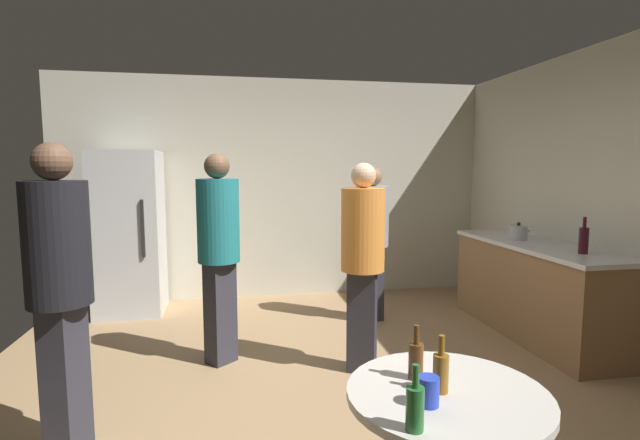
# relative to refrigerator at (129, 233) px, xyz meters

# --- Properties ---
(ground_plane) EXTENTS (5.20, 5.20, 0.10)m
(ground_plane) POSITION_rel_refrigerator_xyz_m (1.71, -2.20, -0.95)
(ground_plane) COLOR #9E7C56
(wall_back) EXTENTS (5.32, 0.06, 2.70)m
(wall_back) POSITION_rel_refrigerator_xyz_m (1.71, 0.43, 0.45)
(wall_back) COLOR beige
(wall_back) RESTS_ON ground_plane
(wall_side_right) EXTENTS (0.06, 5.20, 2.70)m
(wall_side_right) POSITION_rel_refrigerator_xyz_m (4.34, -2.20, 0.45)
(wall_side_right) COLOR beige
(wall_side_right) RESTS_ON ground_plane
(refrigerator) EXTENTS (0.70, 0.68, 1.80)m
(refrigerator) POSITION_rel_refrigerator_xyz_m (0.00, 0.00, 0.00)
(refrigerator) COLOR silver
(refrigerator) RESTS_ON ground_plane
(kitchen_counter) EXTENTS (0.64, 2.00, 0.90)m
(kitchen_counter) POSITION_rel_refrigerator_xyz_m (3.99, -1.47, -0.45)
(kitchen_counter) COLOR olive
(kitchen_counter) RESTS_ON ground_plane
(kettle) EXTENTS (0.24, 0.17, 0.18)m
(kettle) POSITION_rel_refrigerator_xyz_m (3.94, -1.23, 0.07)
(kettle) COLOR #B2B2B7
(kettle) RESTS_ON kitchen_counter
(wine_bottle_on_counter) EXTENTS (0.08, 0.08, 0.31)m
(wine_bottle_on_counter) POSITION_rel_refrigerator_xyz_m (4.01, -2.03, 0.12)
(wine_bottle_on_counter) COLOR #3F141E
(wine_bottle_on_counter) RESTS_ON kitchen_counter
(foreground_table) EXTENTS (0.80, 0.80, 0.73)m
(foreground_table) POSITION_rel_refrigerator_xyz_m (1.96, -3.77, -0.27)
(foreground_table) COLOR beige
(foreground_table) RESTS_ON ground_plane
(beer_bottle_amber) EXTENTS (0.06, 0.06, 0.23)m
(beer_bottle_amber) POSITION_rel_refrigerator_xyz_m (1.93, -3.77, -0.08)
(beer_bottle_amber) COLOR #8C5919
(beer_bottle_amber) RESTS_ON foreground_table
(beer_bottle_brown) EXTENTS (0.06, 0.06, 0.23)m
(beer_bottle_brown) POSITION_rel_refrigerator_xyz_m (1.88, -3.64, -0.08)
(beer_bottle_brown) COLOR #593314
(beer_bottle_brown) RESTS_ON foreground_table
(beer_bottle_green) EXTENTS (0.06, 0.06, 0.23)m
(beer_bottle_green) POSITION_rel_refrigerator_xyz_m (1.73, -4.01, -0.08)
(beer_bottle_green) COLOR #26662D
(beer_bottle_green) RESTS_ON foreground_table
(plastic_cup_blue) EXTENTS (0.08, 0.08, 0.11)m
(plastic_cup_blue) POSITION_rel_refrigerator_xyz_m (1.84, -3.86, -0.11)
(plastic_cup_blue) COLOR blue
(plastic_cup_blue) RESTS_ON foreground_table
(person_in_black_shirt) EXTENTS (0.43, 0.43, 1.75)m
(person_in_black_shirt) POSITION_rel_refrigerator_xyz_m (0.19, -2.67, 0.13)
(person_in_black_shirt) COLOR #2D2D38
(person_in_black_shirt) RESTS_ON ground_plane
(person_in_gray_shirt) EXTENTS (0.38, 0.38, 1.62)m
(person_in_gray_shirt) POSITION_rel_refrigerator_xyz_m (2.57, -0.75, 0.04)
(person_in_gray_shirt) COLOR #2D2D38
(person_in_gray_shirt) RESTS_ON ground_plane
(person_in_orange_shirt) EXTENTS (0.45, 0.45, 1.65)m
(person_in_orange_shirt) POSITION_rel_refrigerator_xyz_m (2.13, -1.94, 0.07)
(person_in_orange_shirt) COLOR #2D2D38
(person_in_orange_shirt) RESTS_ON ground_plane
(person_in_teal_shirt) EXTENTS (0.48, 0.48, 1.73)m
(person_in_teal_shirt) POSITION_rel_refrigerator_xyz_m (1.02, -1.57, 0.11)
(person_in_teal_shirt) COLOR #2D2D38
(person_in_teal_shirt) RESTS_ON ground_plane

